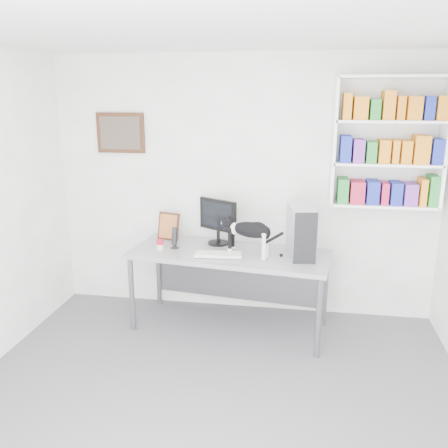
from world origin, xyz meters
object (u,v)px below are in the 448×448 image
object	(u,v)px
bookshelf	(388,143)
pc_tower	(301,231)
keyboard	(218,254)
cat	(249,238)
speaker	(175,237)
soup_can	(160,245)
desk	(229,290)
leaning_print	(169,226)
monitor	(218,221)

from	to	relation	value
bookshelf	pc_tower	world-z (taller)	bookshelf
keyboard	cat	bearing A→B (deg)	6.77
keyboard	speaker	world-z (taller)	speaker
soup_can	bookshelf	bearing A→B (deg)	10.74
keyboard	cat	xyz separation A→B (m)	(0.29, 0.05, 0.16)
desk	leaning_print	xyz separation A→B (m)	(-0.70, 0.32, 0.55)
keyboard	pc_tower	size ratio (longest dim) A/B	0.92
desk	bookshelf	bearing A→B (deg)	21.78
keyboard	monitor	bearing A→B (deg)	96.10
monitor	pc_tower	distance (m)	0.87
soup_can	cat	bearing A→B (deg)	-3.37
leaning_print	soup_can	size ratio (longest dim) A/B	2.94
keyboard	cat	world-z (taller)	cat
speaker	desk	bearing A→B (deg)	9.63
bookshelf	speaker	world-z (taller)	bookshelf
bookshelf	desk	size ratio (longest dim) A/B	0.64
desk	cat	bearing A→B (deg)	-15.21
monitor	bookshelf	bearing A→B (deg)	33.95
desk	soup_can	size ratio (longest dim) A/B	19.08
monitor	keyboard	distance (m)	0.45
pc_tower	desk	bearing A→B (deg)	171.03
desk	pc_tower	world-z (taller)	pc_tower
desk	leaning_print	world-z (taller)	leaning_print
monitor	pc_tower	bearing A→B (deg)	13.38
soup_can	cat	distance (m)	0.90
bookshelf	monitor	distance (m)	1.80
pc_tower	speaker	world-z (taller)	pc_tower
desk	leaning_print	size ratio (longest dim) A/B	6.48
speaker	soup_can	bearing A→B (deg)	-140.35
monitor	speaker	world-z (taller)	monitor
cat	pc_tower	bearing A→B (deg)	28.63
desk	leaning_print	bearing A→B (deg)	162.79
keyboard	cat	size ratio (longest dim) A/B	0.79
monitor	cat	bearing A→B (deg)	-13.40
keyboard	soup_can	xyz separation A→B (m)	(-0.61, 0.11, 0.03)
leaning_print	bookshelf	bearing A→B (deg)	17.15
bookshelf	desk	world-z (taller)	bookshelf
monitor	speaker	xyz separation A→B (m)	(-0.41, -0.21, -0.13)
cat	soup_can	bearing A→B (deg)	-165.52
monitor	speaker	distance (m)	0.47
pc_tower	cat	distance (m)	0.49
desk	pc_tower	xyz separation A→B (m)	(0.68, 0.01, 0.65)
monitor	soup_can	xyz separation A→B (m)	(-0.54, -0.27, -0.19)
leaning_print	speaker	bearing A→B (deg)	-48.17
desk	speaker	bearing A→B (deg)	-176.20
speaker	keyboard	bearing A→B (deg)	-6.91
speaker	leaning_print	size ratio (longest dim) A/B	0.75
pc_tower	leaning_print	world-z (taller)	pc_tower
desk	pc_tower	distance (m)	0.94
monitor	leaning_print	xyz separation A→B (m)	(-0.55, 0.08, -0.09)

